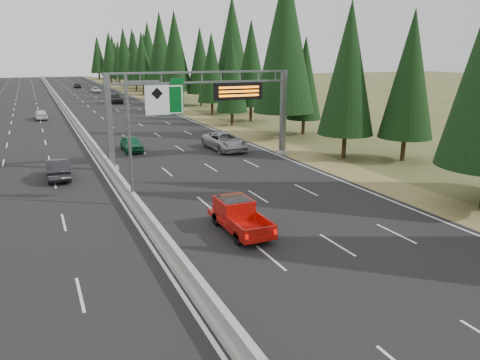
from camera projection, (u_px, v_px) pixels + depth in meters
name	position (u px, v px, depth m)	size (l,w,h in m)	color
road	(66.00, 111.00, 77.98)	(32.00, 260.00, 0.08)	black
shoulder_right	(170.00, 107.00, 84.96)	(3.60, 260.00, 0.06)	olive
median_barrier	(66.00, 109.00, 77.89)	(0.70, 260.00, 0.85)	gray
sign_gantry	(210.00, 102.00, 40.31)	(16.75, 0.98, 7.80)	slate
hov_sign_pole	(139.00, 131.00, 28.44)	(2.80, 0.50, 8.00)	slate
tree_row_right	(212.00, 54.00, 74.07)	(11.72, 241.70, 18.93)	black
silver_minivan	(225.00, 141.00, 46.25)	(2.85, 6.19, 1.72)	#A2A1A6
red_pickup	(237.00, 213.00, 25.15)	(1.82, 5.10, 1.66)	black
car_ahead_green	(131.00, 144.00, 45.70)	(1.75, 4.34, 1.48)	#155E38
car_ahead_dkred	(164.00, 108.00, 76.25)	(1.56, 4.48, 1.48)	#590C15
car_ahead_dkgrey	(115.00, 99.00, 90.53)	(2.30, 5.67, 1.64)	black
car_ahead_white	(96.00, 90.00, 115.12)	(2.17, 4.70, 1.31)	silver
car_ahead_far	(77.00, 85.00, 130.55)	(1.62, 4.02, 1.37)	black
car_onc_near	(58.00, 169.00, 35.49)	(1.63, 4.66, 1.54)	black
car_onc_white	(40.00, 114.00, 67.73)	(1.75, 4.34, 1.48)	silver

